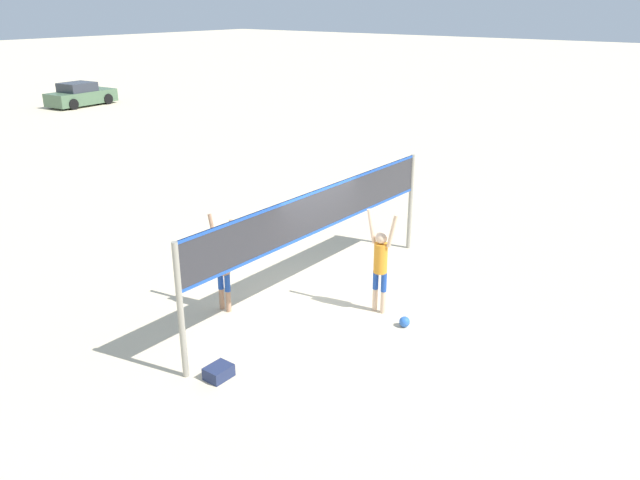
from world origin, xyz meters
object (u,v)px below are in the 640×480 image
at_px(volleyball_net, 320,219).
at_px(player_spiker, 381,260).
at_px(parked_car_near, 81,95).
at_px(volleyball, 405,322).
at_px(gear_bag, 219,372).
at_px(player_blocker, 223,262).

xyz_separation_m(volleyball_net, player_spiker, (0.28, -1.34, -0.68)).
height_order(volleyball_net, parked_car_near, volleyball_net).
xyz_separation_m(volleyball, gear_bag, (-3.54, 1.62, 0.00)).
bearing_deg(player_spiker, player_blocker, 36.63).
relative_size(volleyball_net, volleyball, 35.82).
relative_size(player_spiker, parked_car_near, 0.51).
bearing_deg(volleyball, volleyball_net, 91.01).
xyz_separation_m(player_spiker, parked_car_near, (11.93, 29.49, -0.52)).
height_order(player_blocker, gear_bag, player_blocker).
xyz_separation_m(player_blocker, parked_car_near, (13.86, 26.90, -0.45)).
distance_m(player_blocker, gear_bag, 2.73).
bearing_deg(gear_bag, volleyball, -24.55).
bearing_deg(player_blocker, parked_car_near, 152.74).
bearing_deg(volleyball_net, parked_car_near, 66.54).
xyz_separation_m(volleyball_net, parked_car_near, (12.21, 28.15, -1.20)).
bearing_deg(gear_bag, player_blocker, 43.19).
relative_size(player_blocker, gear_bag, 4.58).
height_order(player_blocker, volleyball, player_blocker).
distance_m(volleyball, parked_car_near, 32.62).
distance_m(player_spiker, volleyball, 1.33).
bearing_deg(gear_bag, parked_car_near, 61.25).
relative_size(volleyball, gear_bag, 0.47).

